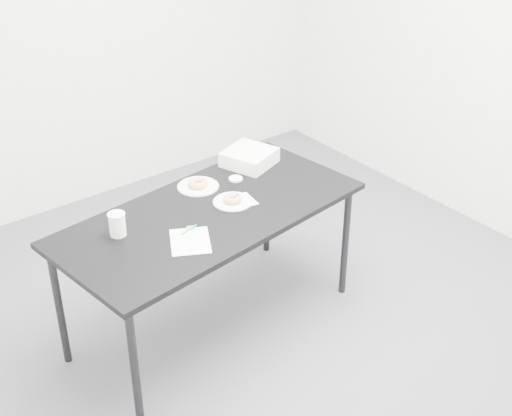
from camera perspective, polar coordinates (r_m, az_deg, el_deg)
floor at (r=4.24m, az=-0.09°, el=-9.35°), size 4.00×4.00×0.00m
wall_back at (r=5.18m, az=-14.15°, el=14.26°), size 4.00×0.02×2.70m
wall_right at (r=4.95m, az=19.09°, el=12.76°), size 0.02×4.00×2.70m
table at (r=3.85m, az=-3.71°, el=-1.01°), size 1.77×0.99×0.77m
scorecard at (r=3.58m, az=-5.29°, el=-2.65°), size 0.29×0.31×0.00m
logo_patch at (r=3.68m, az=-5.24°, el=-1.60°), size 0.05×0.05×0.00m
pen at (r=3.66m, az=-5.38°, el=-1.74°), size 0.11×0.04×0.01m
napkin at (r=3.90m, az=-1.25°, el=0.55°), size 0.17×0.17×0.00m
plate_near at (r=3.89m, az=-1.88°, el=0.50°), size 0.22×0.22×0.01m
donut_near at (r=3.88m, az=-1.89°, el=0.75°), size 0.13×0.13×0.03m
plate_far at (r=4.06m, az=-4.66°, el=1.73°), size 0.24×0.24×0.01m
donut_far at (r=4.05m, az=-4.67°, el=1.99°), size 0.15×0.15×0.04m
coffee_cup at (r=3.65m, az=-11.04°, el=-1.28°), size 0.08×0.08×0.13m
cup_lid at (r=4.13m, az=-1.64°, el=2.35°), size 0.08×0.08×0.01m
bakery_box at (r=4.28m, az=-0.55°, el=4.08°), size 0.34×0.34×0.09m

